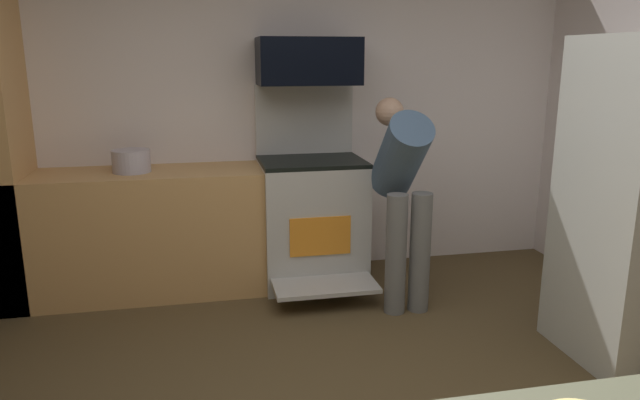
{
  "coord_description": "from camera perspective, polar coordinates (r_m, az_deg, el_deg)",
  "views": [
    {
      "loc": [
        -0.45,
        -2.25,
        1.69
      ],
      "look_at": [
        0.09,
        0.3,
        1.05
      ],
      "focal_mm": 32.88,
      "sensor_mm": 36.0,
      "label": 1
    }
  ],
  "objects": [
    {
      "name": "stock_pot",
      "position": [
        4.31,
        -17.89,
        3.63
      ],
      "size": [
        0.26,
        0.26,
        0.16
      ],
      "primitive_type": "cylinder",
      "color": "#B8B1C1",
      "rests_on": "lower_cabinet_run"
    },
    {
      "name": "lower_cabinet_run",
      "position": [
        4.43,
        -17.25,
        -3.1
      ],
      "size": [
        2.4,
        0.6,
        0.9
      ],
      "primitive_type": "cube",
      "color": "tan",
      "rests_on": "ground"
    },
    {
      "name": "oven_range",
      "position": [
        4.45,
        -0.84,
        -1.62
      ],
      "size": [
        0.76,
        0.99,
        1.49
      ],
      "color": "beige",
      "rests_on": "ground"
    },
    {
      "name": "microwave",
      "position": [
        4.39,
        -1.14,
        13.35
      ],
      "size": [
        0.74,
        0.38,
        0.34
      ],
      "primitive_type": "cube",
      "color": "black",
      "rests_on": "oven_range"
    },
    {
      "name": "wall_back",
      "position": [
        4.63,
        -6.34,
        8.87
      ],
      "size": [
        5.2,
        0.12,
        2.6
      ],
      "primitive_type": "cube",
      "color": "silver",
      "rests_on": "ground"
    },
    {
      "name": "person_cook",
      "position": [
        4.0,
        7.99,
        1.46
      ],
      "size": [
        0.31,
        0.68,
        1.41
      ],
      "color": "slate",
      "rests_on": "ground"
    }
  ]
}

